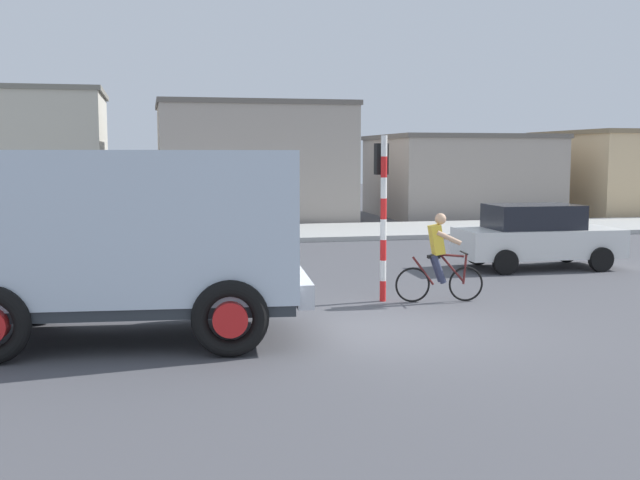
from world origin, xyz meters
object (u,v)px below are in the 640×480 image
Objects in this scene: truck_foreground at (123,232)px; cyclist at (439,258)px; car_red_near at (537,236)px; traffic_light_pole at (382,195)px.

cyclist is (5.83, 1.84, -0.80)m from truck_foreground.
car_red_near is (4.01, 3.68, -0.05)m from cyclist.
car_red_near is (9.83, 5.53, -0.85)m from truck_foreground.
cyclist is 1.63m from traffic_light_pole.
cyclist is 0.43× the size of car_red_near.
truck_foreground is 11.31m from car_red_near.
traffic_light_pole is (-1.04, 0.37, 1.20)m from cyclist.
traffic_light_pole reaches higher than truck_foreground.
truck_foreground is 5.29m from traffic_light_pole.
cyclist is at bearing 17.57° from truck_foreground.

